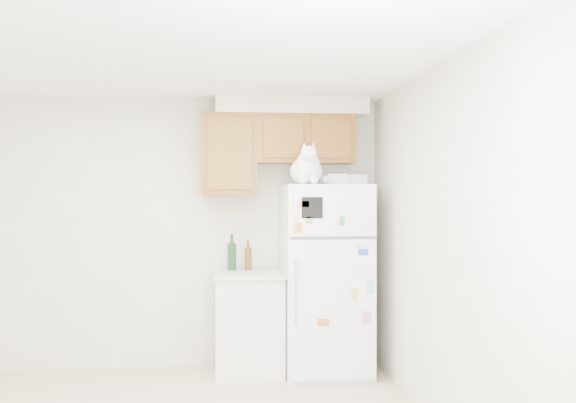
{
  "coord_description": "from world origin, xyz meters",
  "views": [
    {
      "loc": [
        0.36,
        -4.37,
        1.59
      ],
      "look_at": [
        1.01,
        1.55,
        1.55
      ],
      "focal_mm": 42.0,
      "sensor_mm": 36.0,
      "label": 1
    }
  ],
  "objects": [
    {
      "name": "base_counter",
      "position": [
        0.67,
        1.68,
        0.46
      ],
      "size": [
        0.64,
        0.64,
        0.92
      ],
      "color": "white",
      "rests_on": "ground_plane"
    },
    {
      "name": "storage_box_back",
      "position": [
        1.49,
        1.68,
        1.75
      ],
      "size": [
        0.21,
        0.18,
        0.1
      ],
      "primitive_type": "cube",
      "rotation": [
        0.0,
        0.0,
        -0.29
      ],
      "color": "white",
      "rests_on": "refrigerator"
    },
    {
      "name": "refrigerator",
      "position": [
        1.36,
        1.61,
        0.85
      ],
      "size": [
        0.76,
        0.78,
        1.7
      ],
      "color": "white",
      "rests_on": "ground_plane"
    },
    {
      "name": "bottle_green",
      "position": [
        0.52,
        1.81,
        1.09
      ],
      "size": [
        0.08,
        0.08,
        0.34
      ],
      "primitive_type": null,
      "color": "#19381E",
      "rests_on": "base_counter"
    },
    {
      "name": "bottle_amber",
      "position": [
        0.67,
        1.81,
        1.06
      ],
      "size": [
        0.07,
        0.07,
        0.28
      ],
      "primitive_type": null,
      "color": "#593814",
      "rests_on": "base_counter"
    },
    {
      "name": "storage_box_front",
      "position": [
        1.64,
        1.58,
        1.74
      ],
      "size": [
        0.18,
        0.15,
        0.09
      ],
      "primitive_type": "cube",
      "rotation": [
        0.0,
        0.0,
        0.32
      ],
      "color": "white",
      "rests_on": "refrigerator"
    },
    {
      "name": "room_shell",
      "position": [
        0.12,
        0.24,
        1.67
      ],
      "size": [
        3.84,
        4.04,
        2.52
      ],
      "color": "silver",
      "rests_on": "ground_plane"
    },
    {
      "name": "cat",
      "position": [
        1.16,
        1.39,
        1.83
      ],
      "size": [
        0.34,
        0.5,
        0.35
      ],
      "color": "white",
      "rests_on": "refrigerator"
    }
  ]
}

